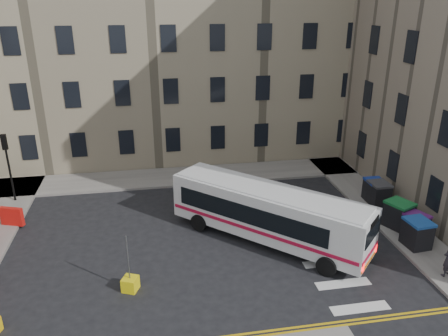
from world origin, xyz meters
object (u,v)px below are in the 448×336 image
object	(u,v)px
wheelie_bin_e	(374,190)
bollard_chevron	(130,284)
wheelie_bin_a	(417,233)
wheelie_bin_c	(398,214)
wheelie_bin_b	(416,225)
bus	(268,212)
wheelie_bin_d	(379,193)

from	to	relation	value
wheelie_bin_e	bollard_chevron	bearing A→B (deg)	-155.73
wheelie_bin_a	wheelie_bin_c	xyz separation A→B (m)	(0.14, 1.92, 0.02)
wheelie_bin_b	wheelie_bin_c	world-z (taller)	wheelie_bin_c
bus	wheelie_bin_e	xyz separation A→B (m)	(7.39, 3.08, -0.79)
wheelie_bin_a	wheelie_bin_d	xyz separation A→B (m)	(0.45, 4.57, -0.01)
wheelie_bin_c	wheelie_bin_d	size ratio (longest dim) A/B	1.20
wheelie_bin_d	wheelie_bin_e	world-z (taller)	wheelie_bin_d
wheelie_bin_b	wheelie_bin_e	size ratio (longest dim) A/B	1.06
wheelie_bin_e	bollard_chevron	distance (m)	15.32
bus	wheelie_bin_c	distance (m)	7.13
wheelie_bin_c	bus	bearing A→B (deg)	155.31
bus	wheelie_bin_d	world-z (taller)	bus
bus	bollard_chevron	bearing A→B (deg)	157.56
bus	wheelie_bin_b	size ratio (longest dim) A/B	6.45
wheelie_bin_c	wheelie_bin_e	bearing A→B (deg)	60.63
bus	bollard_chevron	world-z (taller)	bus
bus	wheelie_bin_d	bearing A→B (deg)	-26.71
wheelie_bin_a	wheelie_bin_c	size ratio (longest dim) A/B	0.85
wheelie_bin_b	bollard_chevron	bearing A→B (deg)	164.81
wheelie_bin_a	bollard_chevron	distance (m)	13.70
wheelie_bin_b	wheelie_bin_e	world-z (taller)	wheelie_bin_e
bollard_chevron	wheelie_bin_e	bearing A→B (deg)	23.01
wheelie_bin_a	wheelie_bin_e	world-z (taller)	wheelie_bin_a
wheelie_bin_a	bus	bearing A→B (deg)	159.17
wheelie_bin_d	bollard_chevron	bearing A→B (deg)	-159.57
wheelie_bin_c	wheelie_bin_d	xyz separation A→B (m)	(0.30, 2.65, -0.03)
wheelie_bin_b	wheelie_bin_d	xyz separation A→B (m)	(-0.04, 3.71, 0.07)
wheelie_bin_d	wheelie_bin_b	bearing A→B (deg)	-90.15
bus	wheelie_bin_c	xyz separation A→B (m)	(7.09, -0.08, -0.74)
wheelie_bin_a	wheelie_bin_b	world-z (taller)	wheelie_bin_a
wheelie_bin_d	bollard_chevron	xyz separation A→B (m)	(-14.10, -5.48, -0.53)
wheelie_bin_b	bus	bearing A→B (deg)	148.98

